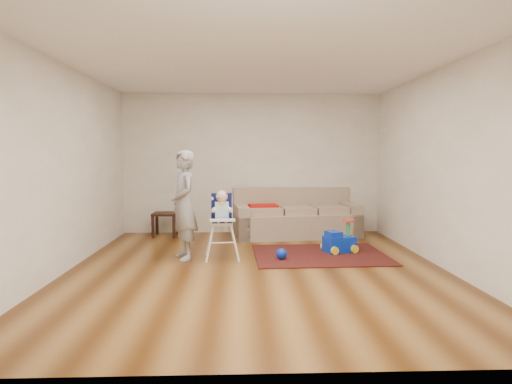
{
  "coord_description": "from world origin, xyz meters",
  "views": [
    {
      "loc": [
        -0.21,
        -5.61,
        1.53
      ],
      "look_at": [
        0.0,
        0.4,
        1.0
      ],
      "focal_mm": 30.0,
      "sensor_mm": 36.0,
      "label": 1
    }
  ],
  "objects_px": {
    "side_table": "(165,224)",
    "ride_on_toy": "(340,236)",
    "sofa": "(296,213)",
    "toy_ball": "(282,254)",
    "adult": "(184,205)",
    "high_chair": "(222,226)"
  },
  "relations": [
    {
      "from": "sofa",
      "to": "adult",
      "type": "relative_size",
      "value": 1.5
    },
    {
      "from": "sofa",
      "to": "toy_ball",
      "type": "distance_m",
      "value": 1.92
    },
    {
      "from": "sofa",
      "to": "toy_ball",
      "type": "bearing_deg",
      "value": -110.98
    },
    {
      "from": "side_table",
      "to": "toy_ball",
      "type": "relative_size",
      "value": 2.81
    },
    {
      "from": "sofa",
      "to": "adult",
      "type": "xyz_separation_m",
      "value": [
        -1.87,
        -1.7,
        0.35
      ]
    },
    {
      "from": "ride_on_toy",
      "to": "toy_ball",
      "type": "distance_m",
      "value": 1.07
    },
    {
      "from": "sofa",
      "to": "adult",
      "type": "height_order",
      "value": "adult"
    },
    {
      "from": "side_table",
      "to": "toy_ball",
      "type": "height_order",
      "value": "side_table"
    },
    {
      "from": "sofa",
      "to": "toy_ball",
      "type": "relative_size",
      "value": 15.25
    },
    {
      "from": "sofa",
      "to": "ride_on_toy",
      "type": "relative_size",
      "value": 4.75
    },
    {
      "from": "toy_ball",
      "to": "high_chair",
      "type": "height_order",
      "value": "high_chair"
    },
    {
      "from": "high_chair",
      "to": "toy_ball",
      "type": "bearing_deg",
      "value": -13.53
    },
    {
      "from": "sofa",
      "to": "adult",
      "type": "distance_m",
      "value": 2.55
    },
    {
      "from": "side_table",
      "to": "ride_on_toy",
      "type": "relative_size",
      "value": 0.88
    },
    {
      "from": "side_table",
      "to": "adult",
      "type": "xyz_separation_m",
      "value": [
        0.59,
        -1.78,
        0.57
      ]
    },
    {
      "from": "sofa",
      "to": "high_chair",
      "type": "xyz_separation_m",
      "value": [
        -1.31,
        -1.69,
        0.04
      ]
    },
    {
      "from": "toy_ball",
      "to": "adult",
      "type": "bearing_deg",
      "value": 174.43
    },
    {
      "from": "side_table",
      "to": "ride_on_toy",
      "type": "height_order",
      "value": "ride_on_toy"
    },
    {
      "from": "adult",
      "to": "ride_on_toy",
      "type": "bearing_deg",
      "value": 74.8
    },
    {
      "from": "ride_on_toy",
      "to": "adult",
      "type": "relative_size",
      "value": 0.32
    },
    {
      "from": "sofa",
      "to": "high_chair",
      "type": "height_order",
      "value": "high_chair"
    },
    {
      "from": "side_table",
      "to": "adult",
      "type": "distance_m",
      "value": 1.96
    }
  ]
}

